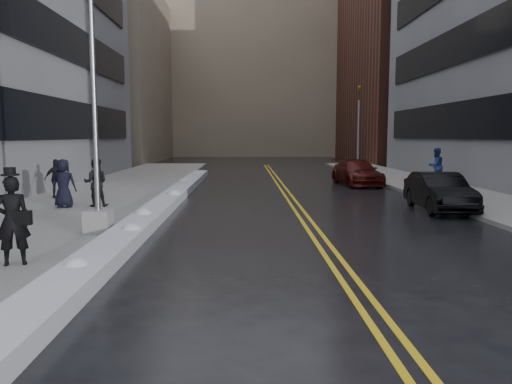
{
  "coord_description": "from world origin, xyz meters",
  "views": [
    {
      "loc": [
        0.56,
        -11.0,
        2.69
      ],
      "look_at": [
        0.83,
        1.25,
        1.3
      ],
      "focal_mm": 35.0,
      "sensor_mm": 36.0,
      "label": 1
    }
  ],
  "objects": [
    {
      "name": "lamppost",
      "position": [
        -3.3,
        2.0,
        2.53
      ],
      "size": [
        0.65,
        0.65,
        7.62
      ],
      "color": "gray",
      "rests_on": "sidewalk_west"
    },
    {
      "name": "pedestrian_d",
      "position": [
        -7.14,
        9.46,
        0.94
      ],
      "size": [
        1.01,
        0.74,
        1.59
      ],
      "primitive_type": "imported",
      "rotation": [
        0.0,
        0.0,
        3.57
      ],
      "color": "black",
      "rests_on": "sidewalk_west"
    },
    {
      "name": "building_far",
      "position": [
        2.0,
        60.0,
        11.0
      ],
      "size": [
        36.0,
        16.0,
        22.0
      ],
      "primitive_type": "cube",
      "color": "gray",
      "rests_on": "ground"
    },
    {
      "name": "sidewalk_west",
      "position": [
        -5.75,
        10.0,
        0.07
      ],
      "size": [
        5.5,
        50.0,
        0.15
      ],
      "primitive_type": "cube",
      "color": "gray",
      "rests_on": "ground"
    },
    {
      "name": "car_black",
      "position": [
        7.5,
        6.54,
        0.69
      ],
      "size": [
        1.65,
        4.24,
        1.38
      ],
      "primitive_type": "imported",
      "rotation": [
        0.0,
        0.0,
        -0.05
      ],
      "color": "black",
      "rests_on": "ground"
    },
    {
      "name": "pedestrian_east",
      "position": [
        10.63,
        15.07,
        1.1
      ],
      "size": [
        1.11,
        0.98,
        1.9
      ],
      "primitive_type": "imported",
      "rotation": [
        0.0,
        0.0,
        3.48
      ],
      "color": "navy",
      "rests_on": "sidewalk_east"
    },
    {
      "name": "fire_hydrant",
      "position": [
        9.0,
        10.0,
        0.55
      ],
      "size": [
        0.26,
        0.26,
        0.73
      ],
      "color": "maroon",
      "rests_on": "sidewalk_east"
    },
    {
      "name": "lane_line_left",
      "position": [
        2.35,
        10.0,
        0.0
      ],
      "size": [
        0.12,
        50.0,
        0.01
      ],
      "primitive_type": "cube",
      "color": "gold",
      "rests_on": "ground"
    },
    {
      "name": "sidewalk_east",
      "position": [
        10.0,
        10.0,
        0.07
      ],
      "size": [
        4.0,
        50.0,
        0.15
      ],
      "primitive_type": "cube",
      "color": "gray",
      "rests_on": "ground"
    },
    {
      "name": "pedestrian_c",
      "position": [
        -5.87,
        6.7,
        1.01
      ],
      "size": [
        0.87,
        0.59,
        1.72
      ],
      "primitive_type": "imported",
      "rotation": [
        0.0,
        0.0,
        3.19
      ],
      "color": "black",
      "rests_on": "sidewalk_west"
    },
    {
      "name": "snow_ridge",
      "position": [
        -2.45,
        8.0,
        0.17
      ],
      "size": [
        0.9,
        30.0,
        0.34
      ],
      "primitive_type": "cube",
      "color": "silver",
      "rests_on": "ground"
    },
    {
      "name": "car_maroon",
      "position": [
        6.67,
        16.03,
        0.69
      ],
      "size": [
        2.33,
        4.87,
        1.37
      ],
      "primitive_type": "imported",
      "rotation": [
        0.0,
        0.0,
        0.09
      ],
      "color": "#410E0A",
      "rests_on": "ground"
    },
    {
      "name": "lane_line_right",
      "position": [
        2.65,
        10.0,
        0.0
      ],
      "size": [
        0.12,
        50.0,
        0.01
      ],
      "primitive_type": "cube",
      "color": "gold",
      "rests_on": "ground"
    },
    {
      "name": "building_east_far",
      "position": [
        19.0,
        42.0,
        14.0
      ],
      "size": [
        14.0,
        20.0,
        28.0
      ],
      "primitive_type": "cube",
      "color": "#562D21",
      "rests_on": "ground"
    },
    {
      "name": "traffic_signal",
      "position": [
        8.5,
        24.0,
        3.4
      ],
      "size": [
        0.16,
        0.2,
        6.0
      ],
      "color": "gray",
      "rests_on": "sidewalk_east"
    },
    {
      "name": "ground",
      "position": [
        0.0,
        0.0,
        0.0
      ],
      "size": [
        160.0,
        160.0,
        0.0
      ],
      "primitive_type": "plane",
      "color": "black",
      "rests_on": "ground"
    },
    {
      "name": "pedestrian_fedora",
      "position": [
        -3.99,
        -1.29,
        1.03
      ],
      "size": [
        0.75,
        0.61,
        1.77
      ],
      "primitive_type": "imported",
      "rotation": [
        0.0,
        0.0,
        3.47
      ],
      "color": "black",
      "rests_on": "sidewalk_west"
    },
    {
      "name": "pedestrian_b",
      "position": [
        -4.81,
        6.93,
        1.01
      ],
      "size": [
        0.92,
        0.77,
        1.73
      ],
      "primitive_type": "imported",
      "rotation": [
        0.0,
        0.0,
        3.28
      ],
      "color": "black",
      "rests_on": "sidewalk_west"
    },
    {
      "name": "building_west_far",
      "position": [
        -15.5,
        44.0,
        9.0
      ],
      "size": [
        14.0,
        22.0,
        18.0
      ],
      "primitive_type": "cube",
      "color": "gray",
      "rests_on": "ground"
    }
  ]
}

